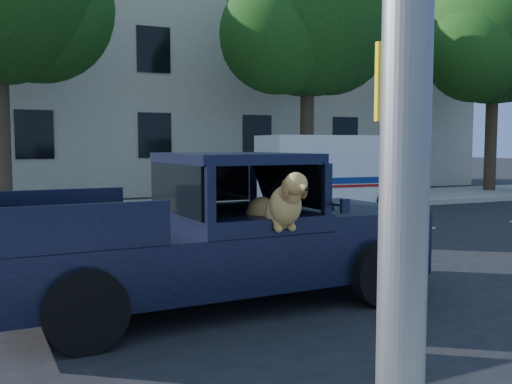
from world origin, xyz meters
TOP-DOWN VIEW (x-y plane):
  - ground at (0.00, 0.00)m, footprint 120.00×120.00m
  - far_sidewalk at (0.00, 9.20)m, footprint 60.00×4.00m
  - lane_stripes at (2.00, 3.40)m, footprint 21.60×0.14m
  - street_tree_mid at (5.03, 9.62)m, footprint 6.00×5.20m
  - street_tree_right at (13.03, 9.62)m, footprint 6.00×5.20m
  - building_main at (3.00, 16.50)m, footprint 26.00×6.00m
  - pickup_truck at (-1.88, -0.33)m, footprint 5.03×2.60m
  - mail_truck at (4.23, 7.08)m, footprint 3.95×2.13m

SIDE VIEW (x-z plane):
  - ground at x=0.00m, z-range 0.00..0.00m
  - lane_stripes at x=2.00m, z-range 0.00..0.01m
  - far_sidewalk at x=0.00m, z-range 0.00..0.15m
  - pickup_truck at x=-1.88m, z-range -0.29..1.48m
  - mail_truck at x=4.23m, z-range -0.13..1.98m
  - building_main at x=3.00m, z-range 0.00..9.00m
  - street_tree_mid at x=5.03m, z-range 1.41..10.01m
  - street_tree_right at x=13.03m, z-range 1.41..10.01m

